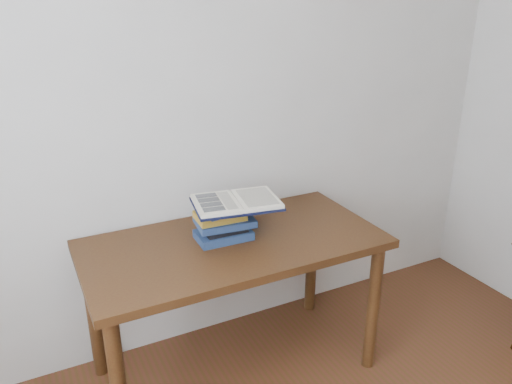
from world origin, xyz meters
TOP-DOWN VIEW (x-y plane):
  - desk at (0.01, 1.38)m, footprint 1.32×0.66m
  - book_stack at (-0.02, 1.43)m, footprint 0.27×0.20m
  - open_book at (0.04, 1.41)m, footprint 0.41×0.31m

SIDE VIEW (x-z plane):
  - desk at x=0.01m, z-range 0.25..0.96m
  - book_stack at x=-0.02m, z-range 0.70..0.86m
  - open_book at x=0.04m, z-range 0.86..0.89m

